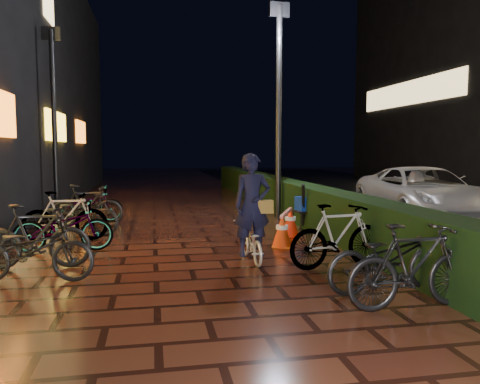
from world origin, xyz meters
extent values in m
plane|color=#381911|center=(0.00, 0.00, 0.00)|extent=(80.00, 80.00, 0.00)
cube|color=black|center=(3.30, 8.00, 0.50)|extent=(0.70, 20.00, 1.00)
imported|color=silver|center=(6.68, 5.39, 0.72)|extent=(2.96, 5.36, 1.42)
cube|color=yellow|center=(-3.45, 9.00, 2.60)|extent=(0.08, 2.80, 0.90)
cube|color=orange|center=(-3.45, 14.00, 2.60)|extent=(0.08, 2.20, 0.90)
cube|color=#FFD88C|center=(-3.45, 8.50, 6.20)|extent=(0.06, 1.20, 1.20)
cube|color=black|center=(17.50, 18.00, 7.00)|extent=(8.00, 14.00, 14.00)
cube|color=#FFD88C|center=(13.45, 18.00, 5.00)|extent=(0.06, 10.00, 1.30)
cylinder|color=black|center=(2.81, 6.20, 2.86)|extent=(0.17, 0.17, 5.72)
cube|color=black|center=(2.81, 6.20, 5.61)|extent=(0.56, 0.14, 0.39)
cylinder|color=black|center=(-3.10, 6.92, 2.50)|extent=(0.14, 0.14, 4.99)
cube|color=black|center=(-3.10, 6.92, 4.90)|extent=(0.48, 0.11, 0.34)
imported|color=silver|center=(1.05, 1.52, 0.34)|extent=(0.51, 1.31, 0.68)
imported|color=black|center=(1.05, 1.42, 0.98)|extent=(0.65, 0.44, 1.72)
cube|color=brown|center=(1.25, 1.41, 0.95)|extent=(0.31, 0.15, 0.22)
cone|color=red|center=(1.90, 2.56, 0.32)|extent=(0.40, 0.40, 0.64)
cone|color=red|center=(2.39, 3.64, 0.32)|extent=(0.40, 0.40, 0.64)
cube|color=#DA560B|center=(1.90, 2.56, 0.01)|extent=(0.46, 0.46, 0.03)
cube|color=red|center=(2.39, 3.64, 0.01)|extent=(0.46, 0.46, 0.03)
cube|color=red|center=(2.14, 3.10, 0.60)|extent=(0.62, 1.27, 0.06)
cube|color=black|center=(3.01, 4.42, 0.43)|extent=(0.68, 0.59, 0.04)
cylinder|color=black|center=(2.82, 4.18, 0.21)|extent=(0.04, 0.04, 0.41)
cylinder|color=black|center=(3.28, 4.27, 0.21)|extent=(0.04, 0.04, 0.41)
cylinder|color=black|center=(2.74, 4.57, 0.21)|extent=(0.04, 0.04, 0.41)
cylinder|color=black|center=(3.21, 4.66, 0.21)|extent=(0.04, 0.04, 0.41)
cube|color=#0C2CA7|center=(3.01, 4.42, 0.62)|extent=(0.50, 0.44, 0.33)
cylinder|color=black|center=(2.88, 4.23, 0.60)|extent=(0.24, 0.45, 1.05)
imported|color=black|center=(-2.28, 6.45, 0.47)|extent=(1.83, 0.74, 0.94)
imported|color=black|center=(-2.23, 4.57, 0.47)|extent=(1.87, 0.91, 0.94)
imported|color=black|center=(-2.45, 1.66, 0.52)|extent=(1.77, 0.61, 1.05)
imported|color=black|center=(-2.24, 2.89, 0.47)|extent=(1.82, 0.70, 0.94)
imported|color=black|center=(-2.19, 5.66, 0.52)|extent=(1.77, 0.60, 1.05)
imported|color=black|center=(-2.32, 0.87, 0.47)|extent=(1.86, 0.84, 0.94)
imported|color=black|center=(-2.39, 3.94, 0.52)|extent=(1.76, 0.54, 1.05)
imported|color=black|center=(2.47, -1.20, 0.52)|extent=(1.76, 0.56, 1.05)
imported|color=black|center=(2.50, -0.55, 0.47)|extent=(1.83, 0.72, 0.94)
imported|color=black|center=(2.35, 0.84, 0.52)|extent=(1.80, 0.78, 1.05)
camera|label=1|loc=(-0.58, -6.19, 1.92)|focal=35.00mm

